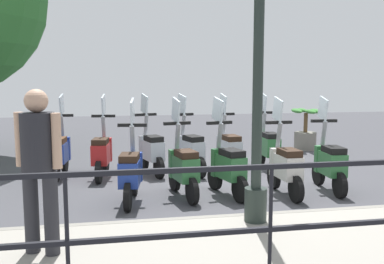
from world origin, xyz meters
The scene contains 17 objects.
ground_plane centered at (0.00, 0.00, 0.00)m, with size 28.00×28.00×0.00m, color #424247.
promenade_walkway centered at (-3.15, 0.00, 0.07)m, with size 2.20×20.00×0.15m.
fence_railing centered at (-4.20, 0.00, 0.90)m, with size 0.04×16.03×1.07m.
lamp_post_near centered at (-2.40, 0.22, 2.13)m, with size 0.26×0.90×4.45m.
pedestrian_distant centered at (-2.92, 2.56, 1.08)m, with size 0.43×0.45×1.59m.
potted_palm centered at (3.11, -3.02, 0.45)m, with size 1.06×0.66×1.05m.
scooter_near_0 centered at (-0.80, -1.58, 0.48)m, with size 1.23×0.44×1.54m.
scooter_near_1 centered at (-0.91, -0.78, 0.48)m, with size 1.23×0.44×1.54m.
scooter_near_2 centered at (-0.77, 0.12, 0.48)m, with size 1.21×0.51×1.54m.
scooter_near_3 centered at (-0.73, 0.81, 0.48)m, with size 1.23×0.47×1.54m.
scooter_near_4 centered at (-0.87, 1.62, 0.48)m, with size 1.23×0.46×1.54m.
scooter_far_0 centered at (1.00, -1.21, 0.48)m, with size 1.23×0.44×1.54m.
scooter_far_1 centered at (0.79, -0.33, 0.48)m, with size 1.23×0.44×1.54m.
scooter_far_2 centered at (0.86, 0.43, 0.48)m, with size 1.20×0.55×1.54m.
scooter_far_3 centered at (0.97, 1.15, 0.48)m, with size 1.21×0.53×1.54m.
scooter_far_4 centered at (0.80, 2.07, 0.48)m, with size 1.23×0.45×1.54m.
scooter_far_5 centered at (1.07, 2.84, 0.48)m, with size 1.23×0.44×1.54m.
Camera 1 is at (-7.10, 1.86, 1.84)m, focal length 40.00 mm.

